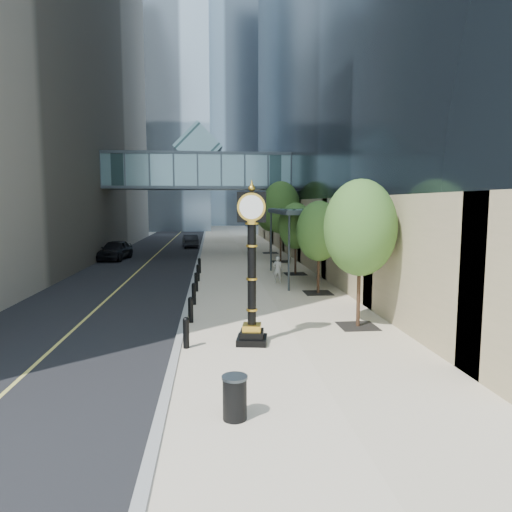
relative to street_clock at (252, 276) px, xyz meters
The scene contains 16 objects.
ground 2.72m from the street_clock, 66.71° to the right, with size 320.00×320.00×0.00m, color gray.
road 39.30m from the street_clock, 99.45° to the left, with size 8.00×180.00×0.02m, color black.
sidewalk 38.80m from the street_clock, 87.69° to the left, with size 8.00×180.00×0.06m, color beige.
curb 38.84m from the street_clock, 93.61° to the left, with size 0.25×180.00×0.07m, color gray.
distant_tower_a 83.41m from the street_clock, 100.33° to the left, with size 24.00×22.00×78.00m, color #ACC3D9.
distant_tower_b 103.40m from the street_clock, 84.17° to the left, with size 26.00×24.00×90.00m, color #ACC3D9.
distant_tower_c 122.60m from the street_clock, 92.62° to the left, with size 22.00×22.00×65.00m, color #ACC3D9.
skywalk 27.35m from the street_clock, 95.22° to the left, with size 17.00×4.20×5.80m.
entrance_canopy 13.46m from the street_clock, 72.35° to the left, with size 3.00×8.00×4.38m.
bollard_row 8.19m from the street_clock, 105.53° to the left, with size 0.20×16.20×0.90m.
street_trees 16.93m from the street_clock, 75.71° to the left, with size 3.10×28.76×6.38m.
street_clock is the anchor object (origin of this frame).
trash_bin 5.66m from the street_clock, 98.92° to the right, with size 0.52×0.52×0.90m, color black.
pedestrian 11.78m from the street_clock, 77.60° to the left, with size 0.58×0.38×1.59m, color #B9B4A9.
car_near 25.94m from the street_clock, 111.14° to the left, with size 1.93×4.79×1.63m, color black.
car_far 34.90m from the street_clock, 95.99° to the left, with size 1.44×4.13×1.36m, color black.
Camera 1 is at (-1.84, -13.34, 4.66)m, focal length 32.00 mm.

